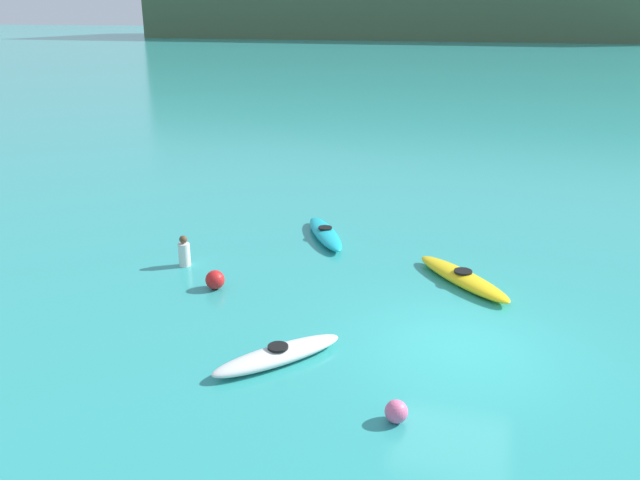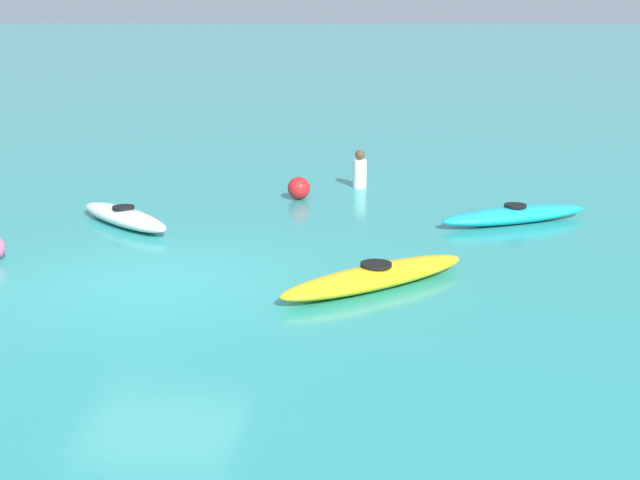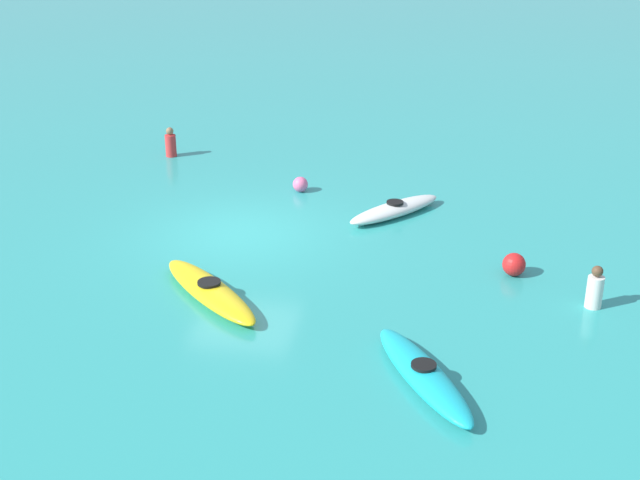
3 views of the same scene
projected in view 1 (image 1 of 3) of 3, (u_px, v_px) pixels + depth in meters
ground_plane at (460, 346)px, 13.41m from camera, size 600.00×600.00×0.00m
kayak_cyan at (325, 233)px, 19.74m from camera, size 2.20×3.11×0.37m
kayak_white at (278, 355)px, 12.73m from camera, size 2.36×2.62×0.37m
kayak_yellow at (463, 278)px, 16.43m from camera, size 2.91×2.93×0.37m
buoy_pink at (396, 411)px, 10.86m from camera, size 0.40×0.40×0.40m
buoy_red at (215, 280)px, 16.11m from camera, size 0.49×0.49×0.49m
person_near_shore at (184, 253)px, 17.53m from camera, size 0.35×0.35×0.88m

